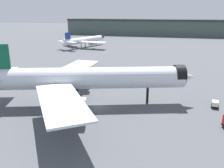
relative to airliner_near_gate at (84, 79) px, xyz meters
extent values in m
plane|color=#4C4F54|center=(4.03, -1.33, -7.44)|extent=(900.00, 900.00, 0.00)
cylinder|color=silver|center=(0.38, 0.06, 0.13)|extent=(53.94, 13.96, 5.82)
cone|color=silver|center=(26.91, 4.16, 0.13)|extent=(7.20, 6.62, 5.71)
cylinder|color=black|center=(25.75, 3.98, 0.57)|extent=(3.49, 6.21, 5.88)
cube|color=silver|center=(-6.01, 14.24, -0.60)|extent=(12.34, 25.22, 0.47)
cylinder|color=#B7BAC1|center=(-4.29, 11.57, -2.52)|extent=(7.92, 4.31, 3.20)
cube|color=silver|center=(-1.43, -15.39, -0.60)|extent=(18.56, 25.44, 0.47)
cylinder|color=#B7BAC1|center=(-0.60, -12.33, -2.52)|extent=(7.92, 4.31, 3.20)
cube|color=silver|center=(-23.92, 2.66, 0.71)|extent=(6.25, 10.29, 0.35)
cylinder|color=black|center=(17.36, 2.68, -5.11)|extent=(0.70, 0.70, 4.66)
cylinder|color=black|center=(-2.74, 2.67, -5.11)|extent=(0.70, 0.70, 4.66)
cylinder|color=black|center=(-1.81, -3.37, -5.11)|extent=(0.70, 0.70, 4.66)
cylinder|color=white|center=(-23.05, 107.76, -2.32)|extent=(23.07, 35.23, 3.94)
cone|color=white|center=(-13.22, 124.37, -2.32)|extent=(5.53, 5.69, 3.86)
cone|color=white|center=(-32.89, 91.15, -2.32)|extent=(5.83, 6.31, 3.74)
cylinder|color=black|center=(-13.62, 123.70, -2.02)|extent=(4.32, 3.55, 3.98)
cube|color=white|center=(-33.74, 110.64, -2.81)|extent=(16.12, 17.12, 0.31)
cylinder|color=#B7BAC1|center=(-31.47, 110.38, -4.11)|extent=(4.62, 5.75, 2.17)
cube|color=white|center=(-15.40, 99.78, -2.81)|extent=(18.31, 9.83, 0.31)
cylinder|color=#B7BAC1|center=(-16.72, 101.64, -4.11)|extent=(4.62, 5.75, 2.17)
cube|color=navy|center=(-31.32, 93.81, 0.83)|extent=(2.70, 4.19, 6.30)
cube|color=white|center=(-35.55, 95.42, -1.93)|extent=(7.75, 6.53, 0.24)
cube|color=white|center=(-27.88, 90.88, -1.93)|extent=(7.75, 6.53, 0.24)
cylinder|color=black|center=(-16.76, 118.40, -5.86)|extent=(0.47, 0.47, 3.15)
cylinder|color=black|center=(-25.82, 107.16, -5.86)|extent=(0.47, 0.47, 3.15)
cylinder|color=black|center=(-22.26, 105.05, -5.86)|extent=(0.47, 0.47, 3.15)
cube|color=#475651|center=(47.07, 199.17, 0.33)|extent=(218.78, 55.77, 15.54)
cube|color=#232628|center=(47.07, 199.17, 8.70)|extent=(219.14, 58.36, 1.20)
cylinder|color=black|center=(34.16, -9.69, -6.99)|extent=(0.94, 0.52, 0.90)
cube|color=black|center=(35.52, 1.74, -6.94)|extent=(2.48, 3.53, 0.30)
cube|color=silver|center=(35.23, 0.82, -6.19)|extent=(1.91, 1.70, 1.20)
cube|color=#1E2D38|center=(35.06, 0.27, -5.95)|extent=(1.31, 0.48, 0.60)
cube|color=silver|center=(35.69, 2.28, -6.34)|extent=(2.10, 2.31, 0.90)
cylinder|color=black|center=(35.95, 0.43, -7.09)|extent=(0.48, 0.75, 0.70)
cylinder|color=black|center=(34.42, 0.91, -7.09)|extent=(0.48, 0.75, 0.70)
cylinder|color=black|center=(36.62, 2.56, -7.09)|extent=(0.48, 0.75, 0.70)
cylinder|color=black|center=(35.09, 3.04, -7.09)|extent=(0.48, 0.75, 0.70)
camera|label=1|loc=(13.96, -60.45, 17.51)|focal=38.05mm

